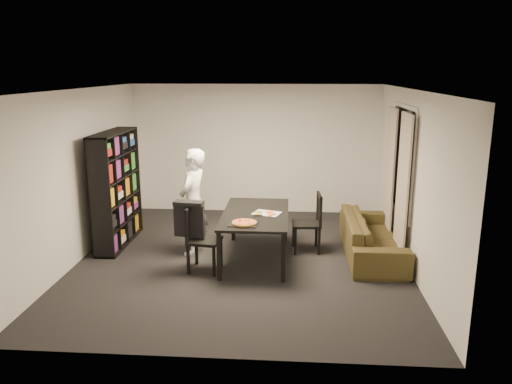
# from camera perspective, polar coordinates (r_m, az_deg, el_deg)

# --- Properties ---
(room) EXTENTS (5.01, 5.51, 2.61)m
(room) POSITION_cam_1_polar(r_m,az_deg,el_deg) (7.47, -1.68, 1.62)
(room) COLOR black
(room) RESTS_ON ground
(window_pane) EXTENTS (0.02, 1.40, 1.60)m
(window_pane) POSITION_cam_1_polar(r_m,az_deg,el_deg) (8.17, 16.40, 3.55)
(window_pane) COLOR black
(window_pane) RESTS_ON room
(window_frame) EXTENTS (0.03, 1.52, 1.72)m
(window_frame) POSITION_cam_1_polar(r_m,az_deg,el_deg) (8.17, 16.37, 3.55)
(window_frame) COLOR white
(window_frame) RESTS_ON room
(curtain_left) EXTENTS (0.03, 0.70, 2.25)m
(curtain_left) POSITION_cam_1_polar(r_m,az_deg,el_deg) (7.73, 16.39, 0.32)
(curtain_left) COLOR #C0B4A4
(curtain_left) RESTS_ON room
(curtain_right) EXTENTS (0.03, 0.70, 2.25)m
(curtain_right) POSITION_cam_1_polar(r_m,az_deg,el_deg) (8.72, 15.00, 1.92)
(curtain_right) COLOR #C0B4A4
(curtain_right) RESTS_ON room
(bookshelf) EXTENTS (0.35, 1.50, 1.90)m
(bookshelf) POSITION_cam_1_polar(r_m,az_deg,el_deg) (8.61, -15.67, 0.35)
(bookshelf) COLOR black
(bookshelf) RESTS_ON room
(dining_table) EXTENTS (0.99, 1.79, 0.75)m
(dining_table) POSITION_cam_1_polar(r_m,az_deg,el_deg) (7.66, -0.05, -2.87)
(dining_table) COLOR black
(dining_table) RESTS_ON room
(chair_left) EXTENTS (0.50, 0.50, 0.96)m
(chair_left) POSITION_cam_1_polar(r_m,az_deg,el_deg) (7.33, -6.61, -4.80)
(chair_left) COLOR black
(chair_left) RESTS_ON room
(chair_right) EXTENTS (0.48, 0.48, 0.95)m
(chair_right) POSITION_cam_1_polar(r_m,az_deg,el_deg) (8.10, 6.44, -3.03)
(chair_right) COLOR black
(chair_right) RESTS_ON room
(draped_jacket) EXTENTS (0.45, 0.24, 0.53)m
(draped_jacket) POSITION_cam_1_polar(r_m,az_deg,el_deg) (7.30, -7.65, -2.89)
(draped_jacket) COLOR black
(draped_jacket) RESTS_ON chair_left
(person) EXTENTS (0.54, 0.69, 1.69)m
(person) POSITION_cam_1_polar(r_m,az_deg,el_deg) (7.93, -7.20, -1.12)
(person) COLOR white
(person) RESTS_ON room
(baking_tray) EXTENTS (0.43, 0.35, 0.01)m
(baking_tray) POSITION_cam_1_polar(r_m,az_deg,el_deg) (7.08, -1.43, -3.66)
(baking_tray) COLOR black
(baking_tray) RESTS_ON dining_table
(pepperoni_pizza) EXTENTS (0.35, 0.35, 0.03)m
(pepperoni_pizza) POSITION_cam_1_polar(r_m,az_deg,el_deg) (7.07, -1.35, -3.52)
(pepperoni_pizza) COLOR #AD8332
(pepperoni_pizza) RESTS_ON dining_table
(kitchen_towel) EXTENTS (0.47, 0.41, 0.01)m
(kitchen_towel) POSITION_cam_1_polar(r_m,az_deg,el_deg) (7.61, 1.24, -2.44)
(kitchen_towel) COLOR white
(kitchen_towel) RESTS_ON dining_table
(pizza_slices) EXTENTS (0.41, 0.36, 0.01)m
(pizza_slices) POSITION_cam_1_polar(r_m,az_deg,el_deg) (7.57, 0.97, -2.42)
(pizza_slices) COLOR #BF883B
(pizza_slices) RESTS_ON dining_table
(sofa) EXTENTS (0.83, 2.13, 0.62)m
(sofa) POSITION_cam_1_polar(r_m,az_deg,el_deg) (8.13, 13.12, -4.95)
(sofa) COLOR #383716
(sofa) RESTS_ON room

